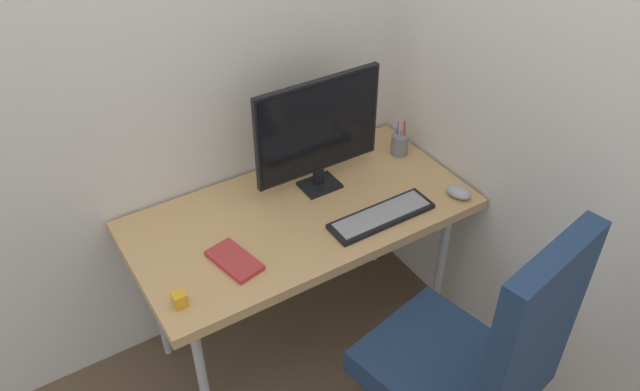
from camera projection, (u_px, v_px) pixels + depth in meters
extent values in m
plane|color=brown|center=(304.00, 333.00, 2.81)|extent=(8.00, 8.00, 0.00)
cube|color=silver|center=(245.00, 2.00, 2.19)|extent=(2.61, 0.04, 2.80)
cube|color=silver|center=(499.00, 13.00, 2.11)|extent=(0.04, 1.97, 2.80)
cube|color=tan|center=(301.00, 215.00, 2.39)|extent=(1.29, 0.65, 0.04)
cylinder|color=#B2B5BA|center=(203.00, 380.00, 2.22)|extent=(0.04, 0.04, 0.66)
cylinder|color=#B2B5BA|center=(441.00, 264.00, 2.68)|extent=(0.04, 0.04, 0.66)
cylinder|color=#B2B5BA|center=(157.00, 298.00, 2.53)|extent=(0.04, 0.04, 0.66)
cylinder|color=#B2B5BA|center=(377.00, 207.00, 2.99)|extent=(0.04, 0.04, 0.66)
sphere|color=black|center=(434.00, 374.00, 2.61)|extent=(0.05, 0.05, 0.05)
cube|color=navy|center=(443.00, 369.00, 2.16)|extent=(0.55, 0.59, 0.10)
cube|color=navy|center=(532.00, 339.00, 1.78)|extent=(0.41, 0.15, 0.67)
cube|color=black|center=(320.00, 185.00, 2.50)|extent=(0.15, 0.12, 0.01)
cube|color=black|center=(318.00, 175.00, 2.48)|extent=(0.04, 0.02, 0.08)
cube|color=black|center=(318.00, 127.00, 2.34)|extent=(0.52, 0.02, 0.39)
cube|color=black|center=(320.00, 128.00, 2.33)|extent=(0.50, 0.01, 0.36)
cube|color=black|center=(381.00, 216.00, 2.34)|extent=(0.42, 0.12, 0.02)
cube|color=gray|center=(382.00, 214.00, 2.33)|extent=(0.38, 0.10, 0.00)
ellipsoid|color=#9EA0A5|center=(459.00, 192.00, 2.44)|extent=(0.10, 0.12, 0.04)
cylinder|color=slate|center=(400.00, 144.00, 2.66)|extent=(0.07, 0.07, 0.09)
cylinder|color=#B2B5BA|center=(399.00, 132.00, 2.61)|extent=(0.02, 0.01, 0.13)
cylinder|color=#B2B5BA|center=(402.00, 131.00, 2.62)|extent=(0.02, 0.01, 0.13)
torus|color=black|center=(400.00, 142.00, 2.65)|extent=(0.03, 0.03, 0.01)
cylinder|color=red|center=(404.00, 135.00, 2.63)|extent=(0.01, 0.01, 0.13)
cylinder|color=purple|center=(398.00, 135.00, 2.64)|extent=(0.02, 0.02, 0.12)
cube|color=#B23333|center=(234.00, 260.00, 2.15)|extent=(0.15, 0.22, 0.02)
cube|color=orange|center=(180.00, 299.00, 1.99)|extent=(0.04, 0.04, 0.05)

